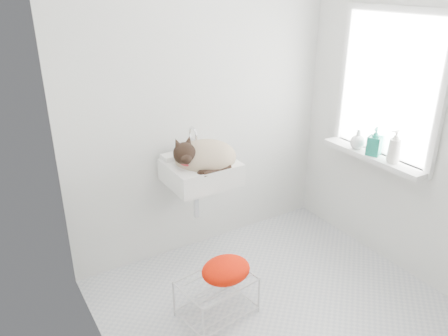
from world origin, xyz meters
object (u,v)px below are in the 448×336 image
sink (201,162)px  bottle_c (357,148)px  bottle_b (373,155)px  bottle_a (392,162)px  wire_rack (217,295)px  cat (203,157)px

sink → bottle_c: size_ratio=3.28×
bottle_b → bottle_c: bearing=90.0°
sink → bottle_a: bearing=-31.7°
sink → wire_rack: 0.93m
cat → bottle_a: cat is taller
bottle_a → cat: bearing=148.7°
sink → wire_rack: bearing=-110.1°
wire_rack → bottle_c: 1.56m
sink → bottle_a: size_ratio=2.39×
cat → bottle_a: bearing=-17.5°
sink → wire_rack: (-0.21, -0.57, -0.70)m
bottle_b → bottle_c: 0.16m
cat → wire_rack: 0.95m
wire_rack → bottle_a: bearing=-6.1°
bottle_c → bottle_b: bearing=-90.0°
bottle_b → sink: bearing=154.9°
cat → wire_rack: bearing=-97.9°
bottle_a → bottle_c: 0.33m
sink → bottle_b: size_ratio=2.30×
sink → bottle_a: 1.37m
sink → wire_rack: size_ratio=1.07×
wire_rack → bottle_b: bearing=1.2°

